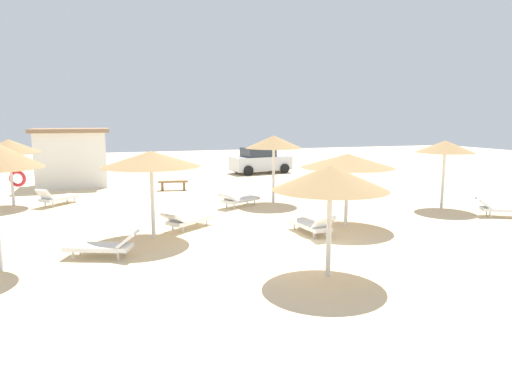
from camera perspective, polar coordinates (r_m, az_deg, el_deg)
The scene contains 16 objects.
ground_plane at distance 12.82m, azimuth 4.35°, elevation -7.35°, with size 80.00×80.00×0.00m, color beige.
parasol_1 at distance 19.58m, azimuth 2.24°, elevation 6.26°, with size 2.45×2.45×2.93m.
parasol_2 at distance 14.02m, azimuth -13.03°, elevation 4.04°, with size 2.98×2.98×2.69m.
parasol_3 at distance 21.38m, azimuth -28.56°, elevation 4.98°, with size 2.50×2.50×2.80m.
parasol_4 at distance 19.83m, azimuth 22.63°, elevation 5.23°, with size 2.31×2.31×2.77m.
parasol_5 at distance 15.63m, azimuth 11.41°, elevation 3.85°, with size 3.15×3.15×2.48m.
parasol_6 at distance 10.44m, azimuth 9.30°, elevation 1.74°, with size 2.66×2.66×2.61m.
lounger_0 at distance 12.76m, azimuth -18.57°, elevation -6.41°, with size 1.99×1.29×0.71m.
lounger_1 at distance 18.97m, azimuth -2.22°, elevation -0.93°, with size 1.99×1.45×0.64m.
lounger_2 at distance 15.36m, azimuth -8.62°, elevation -3.44°, with size 1.91×1.66×0.66m.
lounger_3 at distance 21.12m, azimuth -23.64°, elevation -0.62°, with size 1.71×1.81×0.79m.
lounger_4 at distance 19.37m, azimuth 28.45°, elevation -1.82°, with size 1.96×1.53×0.68m.
lounger_5 at distance 14.56m, azimuth 7.04°, elevation -4.07°, with size 0.85×1.94×0.75m.
bench_0 at distance 23.68m, azimuth -10.34°, elevation 1.05°, with size 1.54×0.63×0.49m.
parked_car at distance 30.61m, azimuth 0.52°, elevation 3.93°, with size 4.20×2.42×1.72m.
beach_cabana at distance 26.64m, azimuth -22.07°, elevation 4.09°, with size 3.89×3.25×3.11m.
Camera 1 is at (-4.85, -11.29, 3.65)m, focal length 31.91 mm.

